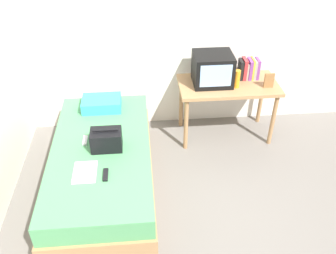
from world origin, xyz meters
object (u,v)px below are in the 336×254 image
tv (213,69)px  magazine (85,172)px  remote_dark (106,175)px  bed (103,168)px  water_bottle (237,79)px  picture_frame (269,80)px  remote_silver (85,140)px  pillow (102,103)px  book_row (249,69)px  desk (228,90)px  handbag (106,140)px

tv → magazine: (-1.38, -1.21, -0.36)m
magazine → remote_dark: remote_dark is taller
bed → water_bottle: water_bottle is taller
picture_frame → remote_silver: picture_frame is taller
picture_frame → pillow: 1.92m
remote_silver → water_bottle: bearing=20.7°
book_row → remote_dark: 2.15m
book_row → water_bottle: bearing=-133.0°
bed → tv: tv is taller
tv → pillow: 1.32m
picture_frame → remote_silver: (-2.04, -0.59, -0.27)m
picture_frame → remote_silver: 2.14m
desk → book_row: size_ratio=4.68×
tv → remote_silver: size_ratio=3.06×
bed → remote_dark: (0.07, -0.41, 0.29)m
tv → remote_silver: 1.64m
pillow → water_bottle: bearing=0.9°
pillow → handbag: bearing=-82.9°
book_row → pillow: 1.76m
remote_dark → picture_frame: bearing=31.6°
bed → pillow: size_ratio=4.61×
book_row → magazine: size_ratio=0.86×
book_row → pillow: bearing=-172.5°
desk → tv: (-0.19, 0.03, 0.27)m
remote_dark → magazine: bearing=162.7°
tv → water_bottle: 0.30m
water_bottle → remote_silver: size_ratio=1.45×
tv → handbag: tv is taller
tv → remote_silver: bearing=-152.1°
tv → pillow: size_ratio=1.01×
desk → book_row: book_row is taller
remote_dark → book_row: bearing=39.7°
bed → picture_frame: size_ratio=11.35×
picture_frame → handbag: 1.96m
water_bottle → magazine: (-1.64, -1.10, -0.29)m
remote_dark → remote_silver: size_ratio=1.08×
bed → handbag: handbag is taller
remote_dark → bed: bearing=100.1°
bed → remote_dark: size_ratio=12.82×
magazine → remote_dark: 0.20m
desk → tv: bearing=170.1°
handbag → remote_dark: bearing=-89.5°
pillow → picture_frame: bearing=-0.5°
book_row → remote_silver: bearing=-155.9°
bed → magazine: (-0.12, -0.35, 0.28)m
water_bottle → remote_silver: water_bottle is taller
desk → picture_frame: picture_frame is taller
bed → remote_silver: bearing=144.0°
bed → magazine: size_ratio=6.90×
magazine → pillow: bearing=84.9°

